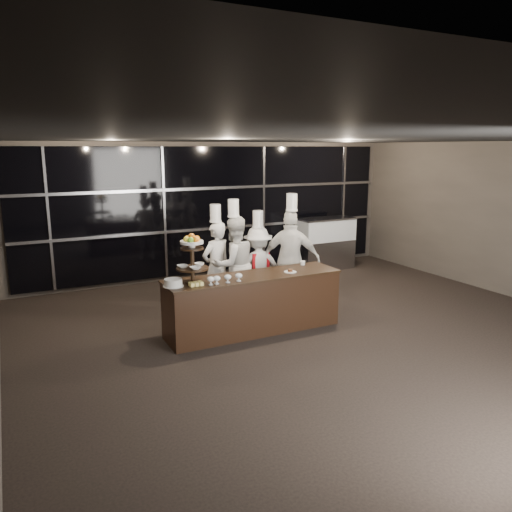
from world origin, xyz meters
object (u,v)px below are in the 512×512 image
display_stand (192,255)px  layer_cake (173,283)px  display_case (326,241)px  chef_c (258,266)px  chef_b (234,264)px  buffet_counter (253,303)px  chef_d (291,259)px  chef_a (216,266)px

display_stand → layer_cake: size_ratio=2.48×
display_stand → layer_cake: 0.49m
display_case → chef_c: (-2.76, -1.81, 0.06)m
display_stand → display_case: size_ratio=0.54×
chef_b → display_case: bearing=30.3°
display_case → chef_b: bearing=-149.7°
display_stand → display_case: (4.44, 2.97, -0.65)m
buffet_counter → chef_d: 1.47m
layer_cake → chef_a: chef_a is taller
chef_c → chef_a: bearing=179.8°
display_case → chef_a: 4.01m
chef_b → chef_a: bearing=157.2°
chef_c → chef_d: size_ratio=0.85×
chef_b → chef_d: bearing=-13.9°
buffet_counter → display_stand: (-1.00, -0.00, 0.87)m
layer_cake → display_case: (4.75, 3.02, -0.29)m
buffet_counter → display_case: 4.55m
chef_c → chef_d: chef_d is taller
buffet_counter → chef_b: bearing=82.3°
chef_a → chef_c: bearing=-0.2°
buffet_counter → display_stand: bearing=-180.0°
layer_cake → chef_a: bearing=46.1°
chef_a → chef_d: 1.36m
layer_cake → chef_d: bearing=18.8°
chef_a → chef_b: size_ratio=0.96×
chef_a → display_stand: bearing=-126.3°
buffet_counter → layer_cake: size_ratio=9.47×
chef_a → buffet_counter: bearing=-82.9°
display_stand → chef_c: chef_c is taller
display_case → chef_d: chef_d is taller
chef_a → chef_c: size_ratio=1.09×
display_stand → display_case: display_stand is taller
chef_a → chef_c: chef_a is taller
chef_a → chef_b: (0.29, -0.12, 0.03)m
buffet_counter → display_stand: 1.33m
layer_cake → chef_d: 2.62m
buffet_counter → display_case: bearing=40.9°
buffet_counter → chef_a: 1.23m
display_case → chef_d: 3.16m
layer_cake → chef_b: chef_b is taller
buffet_counter → display_stand: display_stand is taller
display_case → chef_b: size_ratio=0.68×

